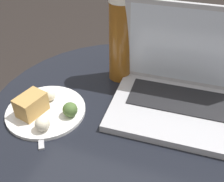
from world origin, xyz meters
TOP-DOWN VIEW (x-y plane):
  - table at (0.00, 0.00)m, footprint 0.74×0.74m
  - laptop at (0.11, 0.07)m, footprint 0.35×0.25m
  - beer_glass at (-0.07, 0.14)m, footprint 0.06×0.06m
  - snack_plate at (-0.20, -0.08)m, footprint 0.20×0.20m
  - fork at (-0.20, -0.10)m, footprint 0.12×0.16m

SIDE VIEW (x-z plane):
  - table at x=0.00m, z-range 0.12..0.65m
  - fork at x=-0.20m, z-range 0.53..0.53m
  - snack_plate at x=-0.20m, z-range 0.51..0.57m
  - laptop at x=0.11m, z-range 0.45..0.70m
  - beer_glass at x=-0.07m, z-range 0.53..0.78m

